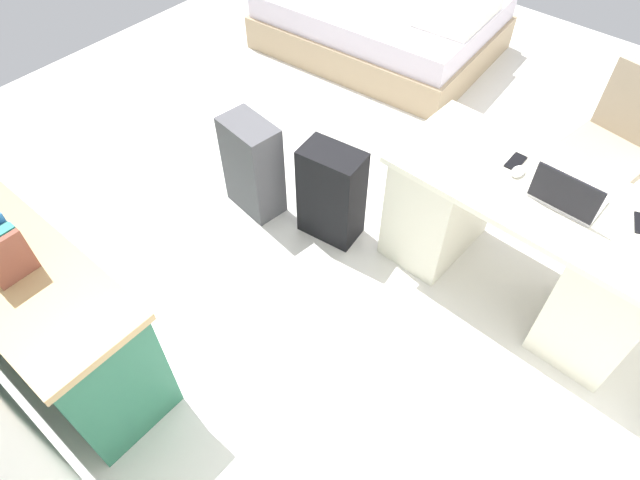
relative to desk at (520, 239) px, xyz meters
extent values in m
plane|color=silver|center=(1.13, -0.23, -0.39)|extent=(5.98, 5.98, 0.00)
cube|color=silver|center=(0.00, 0.00, 0.34)|extent=(1.46, 0.71, 0.04)
cube|color=beige|center=(-0.49, 0.02, -0.03)|extent=(0.42, 0.61, 0.72)
cube|color=beige|center=(0.49, -0.02, -0.03)|extent=(0.42, 0.61, 0.72)
cylinder|color=black|center=(-0.09, -0.86, -0.38)|extent=(0.52, 0.52, 0.04)
cylinder|color=black|center=(-0.09, -0.86, -0.18)|extent=(0.06, 0.06, 0.42)
cube|color=tan|center=(-0.09, -0.86, 0.07)|extent=(0.53, 0.53, 0.08)
cube|color=#28664C|center=(1.75, 1.88, -0.03)|extent=(1.76, 0.44, 0.72)
cube|color=#225641|center=(1.35, 1.66, -0.20)|extent=(0.67, 0.01, 0.25)
cube|color=#225641|center=(2.15, 1.66, -0.20)|extent=(0.67, 0.01, 0.25)
cube|color=tan|center=(2.11, -1.67, -0.25)|extent=(2.00, 1.53, 0.28)
cube|color=silver|center=(2.11, -1.67, -0.01)|extent=(1.93, 1.47, 0.20)
cube|color=white|center=(1.44, -1.72, 0.14)|extent=(0.53, 0.71, 0.10)
cube|color=black|center=(1.03, 0.32, -0.08)|extent=(0.39, 0.26, 0.63)
cube|color=#4C4C51|center=(1.55, 0.45, -0.07)|extent=(0.39, 0.26, 0.64)
cube|color=#B7B7BC|center=(-0.12, -0.02, 0.37)|extent=(0.32, 0.23, 0.02)
cube|color=black|center=(-0.12, 0.09, 0.47)|extent=(0.31, 0.02, 0.19)
ellipsoid|color=white|center=(0.14, -0.03, 0.38)|extent=(0.06, 0.10, 0.03)
cube|color=black|center=(0.19, -0.10, 0.37)|extent=(0.07, 0.14, 0.01)
cube|color=brown|center=(1.41, 1.88, 0.48)|extent=(0.02, 0.17, 0.22)
cube|color=teal|center=(1.45, 1.88, 0.48)|extent=(0.04, 0.17, 0.22)
cube|color=teal|center=(1.49, 1.88, 0.47)|extent=(0.03, 0.17, 0.20)
camera|label=1|loc=(-0.40, 2.11, 2.16)|focal=30.40mm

